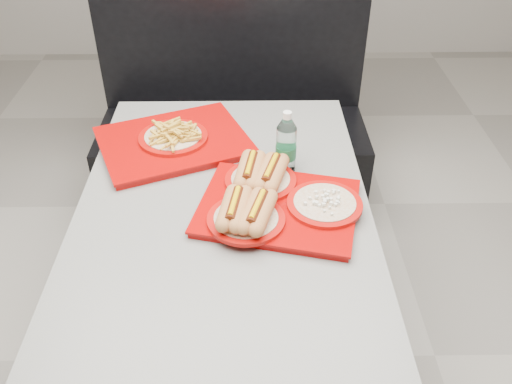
{
  "coord_description": "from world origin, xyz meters",
  "views": [
    {
      "loc": [
        0.08,
        -1.3,
        1.78
      ],
      "look_at": [
        0.1,
        -0.03,
        0.83
      ],
      "focal_mm": 38.0,
      "sensor_mm": 36.0,
      "label": 1
    }
  ],
  "objects_px": {
    "booth_bench": "(233,127)",
    "water_bottle": "(286,146)",
    "diner_table": "(225,247)",
    "tray_far": "(173,139)",
    "tray_near": "(272,200)"
  },
  "relations": [
    {
      "from": "water_bottle",
      "to": "booth_bench",
      "type": "bearing_deg",
      "value": 102.73
    },
    {
      "from": "tray_near",
      "to": "booth_bench",
      "type": "bearing_deg",
      "value": 97.64
    },
    {
      "from": "diner_table",
      "to": "tray_near",
      "type": "bearing_deg",
      "value": -4.45
    },
    {
      "from": "diner_table",
      "to": "water_bottle",
      "type": "distance_m",
      "value": 0.39
    },
    {
      "from": "diner_table",
      "to": "booth_bench",
      "type": "distance_m",
      "value": 1.11
    },
    {
      "from": "diner_table",
      "to": "tray_near",
      "type": "xyz_separation_m",
      "value": [
        0.15,
        -0.01,
        0.2
      ]
    },
    {
      "from": "water_bottle",
      "to": "diner_table",
      "type": "bearing_deg",
      "value": -134.83
    },
    {
      "from": "booth_bench",
      "to": "water_bottle",
      "type": "xyz_separation_m",
      "value": [
        0.2,
        -0.89,
        0.44
      ]
    },
    {
      "from": "booth_bench",
      "to": "tray_far",
      "type": "distance_m",
      "value": 0.85
    },
    {
      "from": "diner_table",
      "to": "water_bottle",
      "type": "xyz_separation_m",
      "value": [
        0.2,
        0.2,
        0.26
      ]
    },
    {
      "from": "tray_near",
      "to": "tray_far",
      "type": "bearing_deg",
      "value": 132.28
    },
    {
      "from": "diner_table",
      "to": "tray_far",
      "type": "relative_size",
      "value": 2.31
    },
    {
      "from": "diner_table",
      "to": "booth_bench",
      "type": "height_order",
      "value": "booth_bench"
    },
    {
      "from": "booth_bench",
      "to": "tray_near",
      "type": "relative_size",
      "value": 2.51
    },
    {
      "from": "booth_bench",
      "to": "tray_near",
      "type": "xyz_separation_m",
      "value": [
        0.15,
        -1.11,
        0.39
      ]
    }
  ]
}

